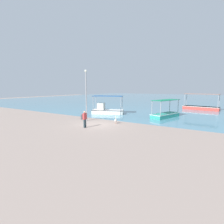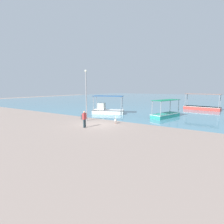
{
  "view_description": "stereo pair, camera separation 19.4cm",
  "coord_description": "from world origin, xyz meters",
  "px_view_note": "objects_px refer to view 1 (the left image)",
  "views": [
    {
      "loc": [
        11.3,
        -14.84,
        4.0
      ],
      "look_at": [
        0.01,
        2.97,
        1.04
      ],
      "focal_mm": 28.0,
      "sensor_mm": 36.0,
      "label": 1
    },
    {
      "loc": [
        11.47,
        -14.73,
        4.0
      ],
      "look_at": [
        0.01,
        2.97,
        1.04
      ],
      "focal_mm": 28.0,
      "sensor_mm": 36.0,
      "label": 2
    }
  ],
  "objects_px": {
    "fishing_boat_far_right": "(165,114)",
    "mooring_bollard": "(82,117)",
    "lamp_post": "(86,93)",
    "pelican": "(116,120)",
    "fishing_boat_far_left": "(107,110)",
    "fishing_boat_near_left": "(201,107)",
    "fisherman_standing": "(85,119)"
  },
  "relations": [
    {
      "from": "fishing_boat_far_right",
      "to": "mooring_bollard",
      "type": "bearing_deg",
      "value": -139.85
    },
    {
      "from": "lamp_post",
      "to": "pelican",
      "type": "bearing_deg",
      "value": 6.53
    },
    {
      "from": "fishing_boat_far_left",
      "to": "fishing_boat_near_left",
      "type": "bearing_deg",
      "value": 47.99
    },
    {
      "from": "fishing_boat_near_left",
      "to": "lamp_post",
      "type": "relative_size",
      "value": 1.01
    },
    {
      "from": "fishing_boat_far_right",
      "to": "pelican",
      "type": "relative_size",
      "value": 6.31
    },
    {
      "from": "fishing_boat_far_left",
      "to": "lamp_post",
      "type": "distance_m",
      "value": 6.7
    },
    {
      "from": "fishing_boat_far_left",
      "to": "fisherman_standing",
      "type": "distance_m",
      "value": 9.6
    },
    {
      "from": "pelican",
      "to": "fisherman_standing",
      "type": "xyz_separation_m",
      "value": [
        -1.57,
        -3.42,
        0.53
      ]
    },
    {
      "from": "pelican",
      "to": "fisherman_standing",
      "type": "distance_m",
      "value": 3.79
    },
    {
      "from": "fishing_boat_far_left",
      "to": "mooring_bollard",
      "type": "bearing_deg",
      "value": -89.85
    },
    {
      "from": "mooring_bollard",
      "to": "pelican",
      "type": "bearing_deg",
      "value": 1.59
    },
    {
      "from": "fishing_boat_far_right",
      "to": "lamp_post",
      "type": "bearing_deg",
      "value": -134.79
    },
    {
      "from": "fishing_boat_far_right",
      "to": "lamp_post",
      "type": "xyz_separation_m",
      "value": [
        -7.43,
        -7.48,
        2.92
      ]
    },
    {
      "from": "fishing_boat_far_left",
      "to": "lamp_post",
      "type": "height_order",
      "value": "lamp_post"
    },
    {
      "from": "lamp_post",
      "to": "fishing_boat_far_left",
      "type": "bearing_deg",
      "value": 100.34
    },
    {
      "from": "fishing_boat_far_left",
      "to": "fishing_boat_far_right",
      "type": "xyz_separation_m",
      "value": [
        8.52,
        1.48,
        -0.15
      ]
    },
    {
      "from": "fishing_boat_near_left",
      "to": "fishing_boat_far_right",
      "type": "bearing_deg",
      "value": -105.38
    },
    {
      "from": "fishing_boat_near_left",
      "to": "mooring_bollard",
      "type": "xyz_separation_m",
      "value": [
        -11.67,
        -18.67,
        -0.17
      ]
    },
    {
      "from": "pelican",
      "to": "mooring_bollard",
      "type": "distance_m",
      "value": 4.96
    },
    {
      "from": "fishing_boat_far_right",
      "to": "fisherman_standing",
      "type": "bearing_deg",
      "value": -116.09
    },
    {
      "from": "fishing_boat_far_right",
      "to": "pelican",
      "type": "height_order",
      "value": "fishing_boat_far_right"
    },
    {
      "from": "fishing_boat_near_left",
      "to": "mooring_bollard",
      "type": "height_order",
      "value": "fishing_boat_near_left"
    },
    {
      "from": "fishing_boat_far_right",
      "to": "mooring_bollard",
      "type": "distance_m",
      "value": 11.13
    },
    {
      "from": "fishing_boat_far_right",
      "to": "lamp_post",
      "type": "height_order",
      "value": "lamp_post"
    },
    {
      "from": "fishing_boat_near_left",
      "to": "pelican",
      "type": "height_order",
      "value": "fishing_boat_near_left"
    },
    {
      "from": "fisherman_standing",
      "to": "fishing_boat_near_left",
      "type": "bearing_deg",
      "value": 69.33
    },
    {
      "from": "mooring_bollard",
      "to": "lamp_post",
      "type": "bearing_deg",
      "value": -15.8
    },
    {
      "from": "lamp_post",
      "to": "fisherman_standing",
      "type": "xyz_separation_m",
      "value": [
        2.31,
        -2.97,
        -2.49
      ]
    },
    {
      "from": "pelican",
      "to": "lamp_post",
      "type": "distance_m",
      "value": 4.93
    },
    {
      "from": "fishing_boat_far_left",
      "to": "fisherman_standing",
      "type": "bearing_deg",
      "value": -69.23
    },
    {
      "from": "lamp_post",
      "to": "mooring_bollard",
      "type": "relative_size",
      "value": 8.9
    },
    {
      "from": "fishing_boat_far_left",
      "to": "pelican",
      "type": "xyz_separation_m",
      "value": [
        4.97,
        -5.56,
        -0.24
      ]
    }
  ]
}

